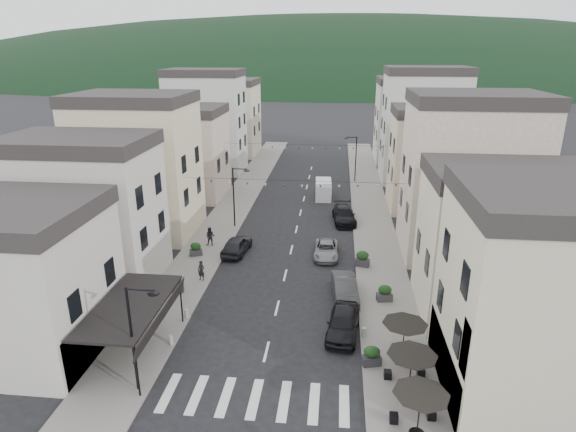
# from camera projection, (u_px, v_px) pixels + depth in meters

# --- Properties ---
(ground) EXTENTS (700.00, 700.00, 0.00)m
(ground) POSITION_uv_depth(u_px,v_px,m) (248.00, 428.00, 22.43)
(ground) COLOR black
(ground) RESTS_ON ground
(sidewalk_left) EXTENTS (4.00, 76.00, 0.12)m
(sidewalk_left) POSITION_uv_depth(u_px,v_px,m) (234.00, 207.00, 53.15)
(sidewalk_left) COLOR slate
(sidewalk_left) RESTS_ON ground
(sidewalk_right) EXTENTS (4.00, 76.00, 0.12)m
(sidewalk_right) POSITION_uv_depth(u_px,v_px,m) (371.00, 211.00, 51.68)
(sidewalk_right) COLOR slate
(sidewalk_right) RESTS_ON ground
(hill_backdrop) EXTENTS (640.00, 360.00, 70.00)m
(hill_backdrop) POSITION_uv_depth(u_px,v_px,m) (334.00, 74.00, 303.72)
(hill_backdrop) COLOR black
(hill_backdrop) RESTS_ON ground
(bistro_building) EXTENTS (10.00, 8.00, 10.00)m
(bistro_building) POSITION_uv_depth(u_px,v_px,m) (557.00, 307.00, 23.09)
(bistro_building) COLOR beige
(bistro_building) RESTS_ON ground
(boutique_awning) EXTENTS (3.77, 7.50, 3.28)m
(boutique_awning) POSITION_uv_depth(u_px,v_px,m) (134.00, 307.00, 26.79)
(boutique_awning) COLOR black
(boutique_awning) RESTS_ON ground
(buildings_row_left) EXTENTS (10.20, 54.16, 14.00)m
(buildings_row_left) POSITION_uv_depth(u_px,v_px,m) (184.00, 142.00, 57.21)
(buildings_row_left) COLOR beige
(buildings_row_left) RESTS_ON ground
(buildings_row_right) EXTENTS (10.20, 54.16, 14.50)m
(buildings_row_right) POSITION_uv_depth(u_px,v_px,m) (435.00, 147.00, 53.21)
(buildings_row_right) COLOR beige
(buildings_row_right) RESTS_ON ground
(cafe_terrace) EXTENTS (2.50, 8.10, 2.53)m
(cafe_terrace) POSITION_uv_depth(u_px,v_px,m) (412.00, 360.00, 23.52)
(cafe_terrace) COLOR black
(cafe_terrace) RESTS_ON ground
(streetlamp_left_near) EXTENTS (1.70, 0.56, 6.00)m
(streetlamp_left_near) POSITION_uv_depth(u_px,v_px,m) (136.00, 329.00, 23.65)
(streetlamp_left_near) COLOR black
(streetlamp_left_near) RESTS_ON ground
(streetlamp_left_far) EXTENTS (1.70, 0.56, 6.00)m
(streetlamp_left_far) POSITION_uv_depth(u_px,v_px,m) (236.00, 191.00, 46.15)
(streetlamp_left_far) COLOR black
(streetlamp_left_far) RESTS_ON ground
(streetlamp_right_far) EXTENTS (1.70, 0.56, 6.00)m
(streetlamp_right_far) POSITION_uv_depth(u_px,v_px,m) (354.00, 154.00, 61.88)
(streetlamp_right_far) COLOR black
(streetlamp_right_far) RESTS_ON ground
(bollards) EXTENTS (11.66, 10.26, 0.60)m
(bollards) POSITION_uv_depth(u_px,v_px,m) (265.00, 351.00, 27.45)
(bollards) COLOR gray
(bollards) RESTS_ON ground
(bunting_near) EXTENTS (19.00, 0.28, 0.62)m
(bunting_near) POSITION_uv_depth(u_px,v_px,m) (293.00, 184.00, 41.18)
(bunting_near) COLOR black
(bunting_near) RESTS_ON ground
(bunting_far) EXTENTS (19.00, 0.28, 0.62)m
(bunting_far) POSITION_uv_depth(u_px,v_px,m) (306.00, 148.00, 56.18)
(bunting_far) COLOR black
(bunting_far) RESTS_ON ground
(parked_car_a) EXTENTS (2.33, 4.76, 1.56)m
(parked_car_a) POSITION_uv_depth(u_px,v_px,m) (343.00, 323.00, 29.55)
(parked_car_a) COLOR black
(parked_car_a) RESTS_ON ground
(parked_car_b) EXTENTS (2.08, 4.66, 1.49)m
(parked_car_b) POSITION_uv_depth(u_px,v_px,m) (345.00, 288.00, 33.86)
(parked_car_b) COLOR #323335
(parked_car_b) RESTS_ON ground
(parked_car_c) EXTENTS (2.05, 4.39, 1.22)m
(parked_car_c) POSITION_uv_depth(u_px,v_px,m) (326.00, 250.00, 40.61)
(parked_car_c) COLOR gray
(parked_car_c) RESTS_ON ground
(parked_car_d) EXTENTS (2.64, 5.39, 1.51)m
(parked_car_d) POSITION_uv_depth(u_px,v_px,m) (344.00, 215.00, 48.53)
(parked_car_d) COLOR black
(parked_car_d) RESTS_ON ground
(parked_car_e) EXTENTS (2.29, 4.59, 1.50)m
(parked_car_e) POSITION_uv_depth(u_px,v_px,m) (237.00, 245.00, 41.22)
(parked_car_e) COLOR black
(parked_car_e) RESTS_ON ground
(delivery_van) EXTENTS (2.01, 4.64, 2.18)m
(delivery_van) POSITION_uv_depth(u_px,v_px,m) (323.00, 189.00, 56.35)
(delivery_van) COLOR silver
(delivery_van) RESTS_ON ground
(pedestrian_a) EXTENTS (0.65, 0.51, 1.57)m
(pedestrian_a) POSITION_uv_depth(u_px,v_px,m) (201.00, 271.00, 36.15)
(pedestrian_a) COLOR black
(pedestrian_a) RESTS_ON sidewalk_left
(pedestrian_b) EXTENTS (0.84, 0.66, 1.71)m
(pedestrian_b) POSITION_uv_depth(u_px,v_px,m) (210.00, 237.00, 42.42)
(pedestrian_b) COLOR black
(pedestrian_b) RESTS_ON sidewalk_left
(planter_la) EXTENTS (1.14, 0.80, 1.16)m
(planter_la) POSITION_uv_depth(u_px,v_px,m) (176.00, 285.00, 34.50)
(planter_la) COLOR #2D2D2F
(planter_la) RESTS_ON sidewalk_left
(planter_lb) EXTENTS (1.16, 0.92, 1.15)m
(planter_lb) POSITION_uv_depth(u_px,v_px,m) (196.00, 249.00, 40.56)
(planter_lb) COLOR #323235
(planter_lb) RESTS_ON sidewalk_left
(planter_ra) EXTENTS (1.15, 0.82, 1.17)m
(planter_ra) POSITION_uv_depth(u_px,v_px,m) (372.00, 356.00, 26.56)
(planter_ra) COLOR #28282B
(planter_ra) RESTS_ON sidewalk_right
(planter_rb) EXTENTS (1.14, 0.75, 1.19)m
(planter_rb) POSITION_uv_depth(u_px,v_px,m) (385.00, 293.00, 33.28)
(planter_rb) COLOR #333336
(planter_rb) RESTS_ON sidewalk_right
(planter_rc) EXTENTS (1.27, 0.90, 1.29)m
(planter_rc) POSITION_uv_depth(u_px,v_px,m) (362.00, 259.00, 38.57)
(planter_rc) COLOR #303032
(planter_rc) RESTS_ON sidewalk_right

